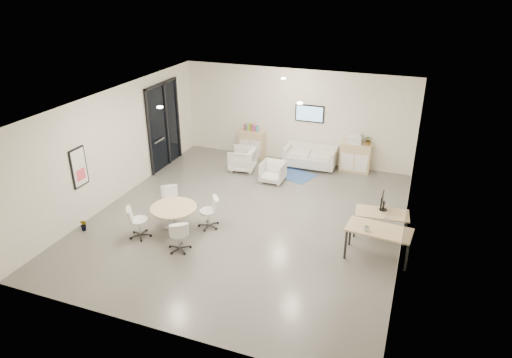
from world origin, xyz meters
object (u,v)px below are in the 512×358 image
object	(u,v)px
sideboard_left	(252,144)
armchair_left	(242,158)
sideboard_right	(355,157)
round_table	(174,210)
desk_rear	(382,215)
loveseat	(310,157)
armchair_right	(273,171)
desk_front	(379,232)

from	to	relation	value
sideboard_left	armchair_left	world-z (taller)	sideboard_left
sideboard_right	round_table	distance (m)	6.62
armchair_left	sideboard_right	bearing A→B (deg)	101.86
sideboard_left	desk_rear	distance (m)	6.30
sideboard_left	loveseat	size ratio (longest dim) A/B	0.57
desk_rear	sideboard_left	bearing A→B (deg)	135.66
round_table	armchair_right	bearing A→B (deg)	70.06
armchair_right	round_table	bearing A→B (deg)	-109.72
armchair_right	armchair_left	bearing A→B (deg)	157.11
armchair_right	round_table	size ratio (longest dim) A/B	0.63
sideboard_left	desk_rear	size ratio (longest dim) A/B	0.73
round_table	desk_front	bearing A→B (deg)	7.23
sideboard_right	armchair_left	xyz separation A→B (m)	(-3.54, -1.21, -0.07)
loveseat	armchair_left	world-z (taller)	armchair_left
round_table	desk_rear	bearing A→B (deg)	18.13
sideboard_right	desk_front	xyz separation A→B (m)	(1.31, -4.89, 0.19)
sideboard_right	loveseat	world-z (taller)	sideboard_right
sideboard_right	round_table	xyz separation A→B (m)	(-3.66, -5.52, 0.14)
desk_rear	desk_front	world-z (taller)	desk_front
desk_front	round_table	bearing A→B (deg)	-167.82
armchair_right	sideboard_left	bearing A→B (deg)	128.06
desk_rear	desk_front	bearing A→B (deg)	-94.15
armchair_left	desk_rear	xyz separation A→B (m)	(4.82, -2.69, 0.18)
loveseat	desk_front	distance (m)	5.49
desk_rear	armchair_right	bearing A→B (deg)	142.94
armchair_right	desk_front	distance (m)	4.79
loveseat	round_table	size ratio (longest dim) A/B	1.48
sideboard_left	armchair_left	distance (m)	1.23
loveseat	armchair_left	bearing A→B (deg)	-154.10
loveseat	armchair_left	size ratio (longest dim) A/B	2.05
loveseat	desk_rear	world-z (taller)	loveseat
armchair_left	desk_rear	world-z (taller)	armchair_left
loveseat	desk_rear	distance (m)	4.65
desk_front	round_table	world-z (taller)	desk_front
desk_rear	armchair_left	bearing A→B (deg)	144.90
sideboard_right	round_table	world-z (taller)	sideboard_right
desk_front	round_table	xyz separation A→B (m)	(-4.97, -0.63, -0.06)
loveseat	desk_front	xyz separation A→B (m)	(2.79, -4.72, 0.33)
desk_front	armchair_left	bearing A→B (deg)	147.81
sideboard_right	armchair_left	distance (m)	3.74
sideboard_left	desk_front	xyz separation A→B (m)	(4.97, -4.90, 0.19)
sideboard_left	desk_front	bearing A→B (deg)	-44.61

